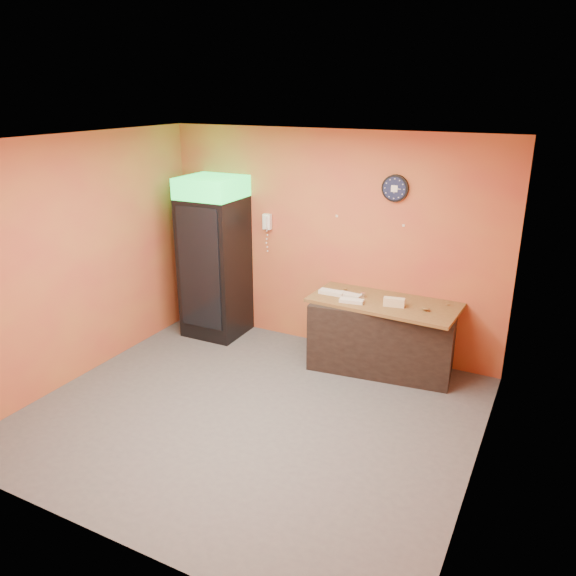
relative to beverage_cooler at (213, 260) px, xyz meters
The scene contains 15 objects.
floor 2.45m from the beverage_cooler, 46.60° to the right, with size 4.50×4.50×0.00m, color #47474C.
back_wall 1.60m from the beverage_cooler, 14.76° to the left, with size 4.50×0.02×2.80m, color #BA7034.
left_wall 1.79m from the beverage_cooler, 114.68° to the right, with size 0.02×4.00×2.80m, color #BA7034.
right_wall 4.10m from the beverage_cooler, 23.04° to the right, with size 0.02×4.00×2.80m, color #BA7034.
ceiling 2.81m from the beverage_cooler, 46.60° to the right, with size 4.50×4.00×0.02m, color white.
beverage_cooler is the anchor object (origin of this frame).
prep_counter 2.48m from the beverage_cooler, ahead, with size 1.68×0.74×0.84m, color black.
wall_clock 2.61m from the beverage_cooler, ahead, with size 0.32×0.06×0.32m.
wall_phone 0.90m from the beverage_cooler, 28.30° to the left, with size 0.11×0.10×0.20m.
butcher_paper 2.41m from the beverage_cooler, ahead, with size 1.73×0.81×0.04m, color brown.
sub_roll_stack 2.55m from the beverage_cooler, ahead, with size 0.25×0.12×0.10m.
wrapped_sandwich_left 1.76m from the beverage_cooler, ahead, with size 0.31×0.12×0.04m, color silver.
wrapped_sandwich_mid 2.08m from the beverage_cooler, ahead, with size 0.28×0.11×0.04m, color silver.
wrapped_sandwich_right 1.99m from the beverage_cooler, ahead, with size 0.28×0.11×0.04m, color silver.
kitchen_tool 2.13m from the beverage_cooler, ahead, with size 0.06×0.06×0.06m, color silver.
Camera 1 is at (2.69, -4.40, 3.24)m, focal length 35.00 mm.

